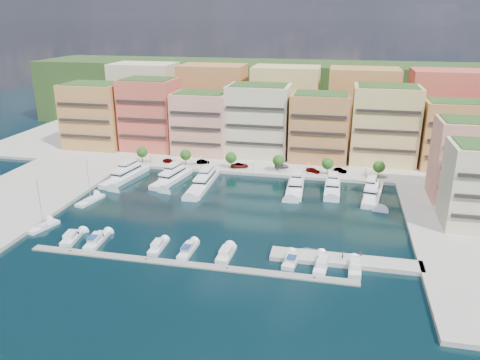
{
  "coord_description": "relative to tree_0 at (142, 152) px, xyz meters",
  "views": [
    {
      "loc": [
        26.57,
        -113.01,
        50.02
      ],
      "look_at": [
        0.43,
        8.59,
        6.0
      ],
      "focal_mm": 35.0,
      "sensor_mm": 36.0,
      "label": 1
    }
  ],
  "objects": [
    {
      "name": "apartment_4",
      "position": [
        60.0,
        16.49,
        8.07
      ],
      "size": [
        20.0,
        15.5,
        23.8
      ],
      "color": "#B67644",
      "rests_on": "north_quay"
    },
    {
      "name": "backblock_1",
      "position": [
        15.0,
        40.5,
        11.26
      ],
      "size": [
        26.0,
        18.0,
        30.0
      ],
      "primitive_type": "cube",
      "color": "#B67644",
      "rests_on": "north_quay"
    },
    {
      "name": "lamppost_3",
      "position": [
        58.0,
        -2.3,
        -0.92
      ],
      "size": [
        0.3,
        0.3,
        4.2
      ],
      "color": "black",
      "rests_on": "north_quay"
    },
    {
      "name": "yacht_2",
      "position": [
        26.81,
        -15.38,
        -3.53
      ],
      "size": [
        5.08,
        23.81,
        7.3
      ],
      "color": "white",
      "rests_on": "ground"
    },
    {
      "name": "car_4",
      "position": [
        59.36,
        1.32,
        -2.96
      ],
      "size": [
        4.94,
        3.61,
        1.56
      ],
      "primitive_type": "imported",
      "rotation": [
        0.0,
        0.0,
        1.14
      ],
      "color": "gray",
      "rests_on": "north_quay"
    },
    {
      "name": "person_1",
      "position": [
        73.15,
        -53.5,
        -2.94
      ],
      "size": [
        0.96,
        0.89,
        1.6
      ],
      "primitive_type": "imported",
      "rotation": [
        0.0,
        0.0,
        3.6
      ],
      "color": "#4B332D",
      "rests_on": "finger_pier"
    },
    {
      "name": "car_1",
      "position": [
        21.25,
        2.78,
        -3.02
      ],
      "size": [
        4.6,
        2.28,
        1.45
      ],
      "primitive_type": "imported",
      "rotation": [
        0.0,
        0.0,
        1.75
      ],
      "color": "gray",
      "rests_on": "north_quay"
    },
    {
      "name": "apartment_1",
      "position": [
        -4.0,
        18.49,
        9.57
      ],
      "size": [
        20.0,
        16.5,
        26.8
      ],
      "color": "#C95843",
      "rests_on": "north_quay"
    },
    {
      "name": "sailboat_0",
      "position": [
        -3.42,
        -53.8,
        -4.43
      ],
      "size": [
        5.09,
        8.75,
        13.2
      ],
      "color": "white",
      "rests_on": "ground"
    },
    {
      "name": "cruiser_0",
      "position": [
        7.09,
        -58.08,
        -4.2
      ],
      "size": [
        3.87,
        7.89,
        2.55
      ],
      "color": "silver",
      "rests_on": "ground"
    },
    {
      "name": "apartment_0",
      "position": [
        -26.0,
        16.49,
        8.57
      ],
      "size": [
        22.0,
        16.5,
        24.8
      ],
      "color": "#BB8B44",
      "rests_on": "north_quay"
    },
    {
      "name": "tender_1",
      "position": [
        63.89,
        -52.5,
        -4.31
      ],
      "size": [
        1.72,
        1.51,
        0.86
      ],
      "primitive_type": "imported",
      "rotation": [
        0.0,
        0.0,
        1.51
      ],
      "color": "#BFB392",
      "rests_on": "ground"
    },
    {
      "name": "ground",
      "position": [
        40.0,
        -33.5,
        -4.74
      ],
      "size": [
        400.0,
        400.0,
        0.0
      ],
      "primitive_type": "plane",
      "color": "black",
      "rests_on": "ground"
    },
    {
      "name": "cruiser_1",
      "position": [
        13.48,
        -58.12,
        -4.17
      ],
      "size": [
        3.57,
        9.28,
        2.66
      ],
      "color": "silver",
      "rests_on": "ground"
    },
    {
      "name": "lamppost_1",
      "position": [
        22.0,
        -2.3,
        -0.92
      ],
      "size": [
        0.3,
        0.3,
        4.2
      ],
      "color": "black",
      "rests_on": "north_quay"
    },
    {
      "name": "cruiser_8",
      "position": [
        65.22,
        -58.1,
        -4.2
      ],
      "size": [
        3.37,
        9.35,
        2.55
      ],
      "color": "silver",
      "rests_on": "ground"
    },
    {
      "name": "lamppost_0",
      "position": [
        4.0,
        -2.3,
        -0.92
      ],
      "size": [
        0.3,
        0.3,
        4.2
      ],
      "color": "black",
      "rests_on": "north_quay"
    },
    {
      "name": "tree_4",
      "position": [
        64.0,
        0.0,
        0.0
      ],
      "size": [
        3.8,
        3.8,
        5.65
      ],
      "color": "#473323",
      "rests_on": "north_quay"
    },
    {
      "name": "tree_5",
      "position": [
        80.0,
        0.0,
        0.0
      ],
      "size": [
        3.8,
        3.8,
        5.65
      ],
      "color": "#473323",
      "rests_on": "north_quay"
    },
    {
      "name": "car_0",
      "position": [
        9.36,
        1.28,
        -2.95
      ],
      "size": [
        5.02,
        3.21,
        1.59
      ],
      "primitive_type": "imported",
      "rotation": [
        0.0,
        0.0,
        1.26
      ],
      "color": "gray",
      "rests_on": "north_quay"
    },
    {
      "name": "yacht_0",
      "position": [
        0.44,
        -14.38,
        -3.53
      ],
      "size": [
        8.18,
        22.04,
        7.3
      ],
      "color": "white",
      "rests_on": "ground"
    },
    {
      "name": "yacht_6",
      "position": [
        77.75,
        -13.87,
        -3.53
      ],
      "size": [
        7.35,
        20.87,
        7.3
      ],
      "color": "white",
      "rests_on": "ground"
    },
    {
      "name": "yacht_4",
      "position": [
        55.12,
        -13.22,
        -3.65
      ],
      "size": [
        5.45,
        19.09,
        7.3
      ],
      "color": "white",
      "rests_on": "ground"
    },
    {
      "name": "cruiser_9",
      "position": [
        71.97,
        -58.08,
        -4.2
      ],
      "size": [
        2.75,
        7.67,
        2.55
      ],
      "color": "silver",
      "rests_on": "ground"
    },
    {
      "name": "lamppost_4",
      "position": [
        76.0,
        -2.3,
        -0.92
      ],
      "size": [
        0.3,
        0.3,
        4.2
      ],
      "color": "black",
      "rests_on": "north_quay"
    },
    {
      "name": "apartment_6",
      "position": [
        104.0,
        16.49,
        7.57
      ],
      "size": [
        20.0,
        15.5,
        22.8
      ],
      "color": "#BB8B44",
      "rests_on": "north_quay"
    },
    {
      "name": "yacht_1",
      "position": [
        15.83,
        -13.5,
        -3.65
      ],
      "size": [
        8.09,
        20.06,
        7.3
      ],
      "color": "white",
      "rests_on": "ground"
    },
    {
      "name": "person_0",
      "position": [
        69.36,
        -55.7,
        -2.88
      ],
      "size": [
        0.57,
        0.72,
        1.73
      ],
      "primitive_type": "imported",
      "rotation": [
        0.0,
        0.0,
        1.84
      ],
      "color": "#242A48",
      "rests_on": "finger_pier"
    },
    {
      "name": "tree_0",
      "position": [
        0.0,
        0.0,
        0.0
      ],
      "size": [
        3.8,
        3.8,
        5.65
      ],
      "color": "#473323",
      "rests_on": "north_quay"
    },
    {
      "name": "west_quay",
      "position": [
        -22.0,
        -41.5,
        -4.74
      ],
      "size": [
        34.0,
        76.0,
        2.0
      ],
      "primitive_type": "cube",
      "color": "#9E998E",
      "rests_on": "ground"
    },
    {
      "name": "lamppost_2",
      "position": [
        40.0,
        -2.3,
        -0.92
      ],
      "size": [
        0.3,
        0.3,
        4.2
      ],
      "color": "black",
      "rests_on": "north_quay"
    },
    {
      "name": "backblock_0",
      "position": [
        -15.0,
        40.5,
        11.26
      ],
      "size": [
        26.0,
        18.0,
        30.0
      ],
      "primitive_type": "cube",
      "color": "beige",
      "rests_on": "north_quay"
    },
    {
      "name": "tree_1",
      "position": [
        16.0,
        0.0,
        0.0
      ],
      "size": [
        3.8,
        3.8,
        5.65
      ],
      "color": "#473323",
      "rests_on": "north_quay"
    },
    {
      "name": "tender_0",
      "position": [
        61.61,
        -52.5,
        -4.31
      ],
      "size": [
        5.02,
        4.34,
        0.87
      ],
      "primitive_type": "imported",
      "rotation": [
        0.0,
        0.0,
        1.94
      ],
      "color": "white",
      "rests_on": "ground"
    },
    {
      "name": "tree_3",
      "position": [
        48.0,
        0.0,
        0.0
      ],
      "size": [
        3.8,
        3.8,
        5.65
      ],
      "color": "#473323",
      "rests_on": "north_quay"
    },
    {
      "name": "south_pontoon",
      "position": [
        37.0,
        -63.5,
        -4.74
      ],
      "size": [
        72.0,
        2.2,
        0.35
      ],
      "primitive_type": "cube",
      "color": "gray",
      "rests_on": "ground"
    },
    {
      "name": "yacht_5",
      "position": [
        66.09,
        -11.73,
        -3.53
      ],
      "size": [
        4.5,
        15.8,
        7.3
      ],
      "color": "white",
      "rests_on": "ground"
    },
    {
      "name": "cruiser_4",
      "position": [
        35.76,
        -58.12,
        -4.17
      ],
      "size": [
        2.7,
        8.84,
        2.66
      ],
      "color": "silver",
      "rests_on": "ground"
    },
    {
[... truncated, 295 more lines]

